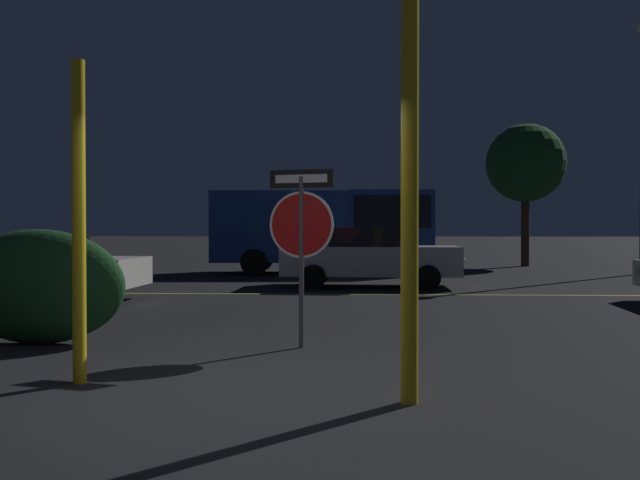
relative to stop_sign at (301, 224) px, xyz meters
name	(u,v)px	position (x,y,z in m)	size (l,w,h in m)	color
ground_plane	(235,392)	(-0.43, -2.09, -1.49)	(260.00, 260.00, 0.00)	black
road_center_stripe	(302,294)	(-0.43, 6.25, -1.49)	(43.56, 0.12, 0.01)	gold
stop_sign	(301,224)	(0.00, 0.00, 0.00)	(0.79, 0.20, 2.15)	#4C4C51
yellow_pole_left	(79,222)	(-1.93, -1.82, 0.01)	(0.12, 0.12, 2.99)	yellow
yellow_pole_right	(410,186)	(1.06, -2.37, 0.29)	(0.15, 0.15, 3.56)	yellow
hedge_bush_1	(38,287)	(-3.30, 0.11, -0.77)	(2.20, 0.72, 1.43)	#1E4C23
passing_car_2	(20,267)	(-5.99, 4.69, -0.81)	(5.00, 2.07, 1.33)	silver
passing_car_3	(369,257)	(1.11, 8.14, -0.74)	(4.51, 2.00, 1.48)	silver
delivery_truck	(329,225)	(-0.02, 12.96, 0.08)	(7.13, 2.80, 2.68)	navy
tree_1	(526,164)	(7.54, 17.25, 2.53)	(3.05, 3.05, 5.57)	#422D1E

